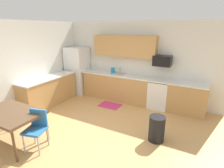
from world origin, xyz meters
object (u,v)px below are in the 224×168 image
object	(u,v)px
chair_near_table	(37,126)
trash_bin	(157,129)
kettle	(113,71)
refrigerator	(78,70)
oven_range	(159,94)
microwave	(162,61)
dining_table	(10,114)

from	to	relation	value
chair_near_table	trash_bin	size ratio (longest dim) A/B	1.42
kettle	trash_bin	bearing A→B (deg)	-41.30
refrigerator	oven_range	bearing A→B (deg)	1.44
chair_near_table	kettle	bearing A→B (deg)	89.31
refrigerator	kettle	world-z (taller)	refrigerator
refrigerator	microwave	xyz separation A→B (m)	(3.19, 0.18, 0.62)
oven_range	dining_table	size ratio (longest dim) A/B	0.65
dining_table	kettle	size ratio (longest dim) A/B	7.00
oven_range	chair_near_table	size ratio (longest dim) A/B	1.07
refrigerator	trash_bin	world-z (taller)	refrigerator
refrigerator	dining_table	size ratio (longest dim) A/B	1.27
oven_range	kettle	size ratio (longest dim) A/B	4.55
trash_bin	kettle	world-z (taller)	kettle
oven_range	microwave	distance (m)	1.06
oven_range	chair_near_table	distance (m)	3.72
trash_bin	kettle	distance (m)	2.93
trash_bin	kettle	xyz separation A→B (m)	(-2.13, 1.88, 0.72)
chair_near_table	trash_bin	world-z (taller)	chair_near_table
chair_near_table	refrigerator	bearing A→B (deg)	114.26
oven_range	dining_table	bearing A→B (deg)	-125.11
microwave	kettle	distance (m)	1.78
chair_near_table	kettle	xyz separation A→B (m)	(0.04, 3.33, 0.52)
dining_table	kettle	bearing A→B (deg)	78.73
microwave	trash_bin	size ratio (longest dim) A/B	0.90
microwave	trash_bin	bearing A→B (deg)	-77.50
kettle	chair_near_table	bearing A→B (deg)	-90.69
dining_table	microwave	bearing A→B (deg)	55.66
chair_near_table	trash_bin	distance (m)	2.62
microwave	dining_table	size ratio (longest dim) A/B	0.39
chair_near_table	trash_bin	bearing A→B (deg)	33.76
oven_range	microwave	world-z (taller)	microwave
oven_range	kettle	distance (m)	1.80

